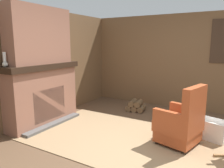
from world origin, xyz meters
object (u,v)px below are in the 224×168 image
Objects in this scene: laundry_basket at (212,130)px; storage_case at (56,59)px; firewood_stack at (136,106)px; armchair at (181,124)px; oil_lamp_vase at (5,62)px; decorative_plate_on_mantel at (34,58)px.

storage_case is at bearing -172.15° from laundry_basket.
laundry_basket is at bearing -24.62° from firewood_stack.
firewood_stack is at bearing 43.04° from storage_case.
armchair is 3.14m from oil_lamp_vase.
decorative_plate_on_mantel reaches higher than armchair.
oil_lamp_vase is at bearing 36.52° from armchair.
laundry_basket reaches higher than firewood_stack.
armchair is 2.98m from decorative_plate_on_mantel.
laundry_basket is 3.76m from oil_lamp_vase.
decorative_plate_on_mantel is (-2.77, -0.51, 0.99)m from armchair.
oil_lamp_vase is (-1.36, -2.49, 1.22)m from firewood_stack.
decorative_plate_on_mantel is at bearing -92.01° from storage_case.
firewood_stack is 2.61m from decorative_plate_on_mantel.
oil_lamp_vase is 1.06× the size of storage_case.
firewood_stack is 2.21× the size of decorative_plate_on_mantel.
firewood_stack is 1.99m from laundry_basket.
storage_case is at bearing -136.96° from firewood_stack.
storage_case is 0.57m from decorative_plate_on_mantel.
firewood_stack is at bearing 53.19° from decorative_plate_on_mantel.
firewood_stack is 2.20m from storage_case.
oil_lamp_vase reaches higher than decorative_plate_on_mantel.
storage_case is 1.10× the size of decorative_plate_on_mantel.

